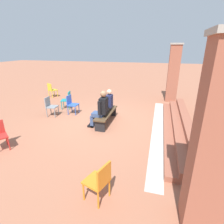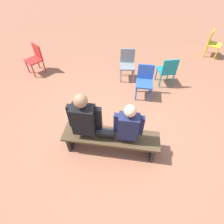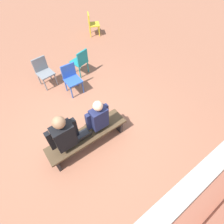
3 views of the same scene
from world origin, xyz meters
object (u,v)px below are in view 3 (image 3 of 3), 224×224
(plastic_chair_far_left, at_px, (71,77))
(plastic_chair_by_pillar, at_px, (80,61))
(person_adult, at_px, (63,135))
(laptop, at_px, (84,135))
(bench, at_px, (88,136))
(plastic_chair_near_bench_right, at_px, (92,23))
(person_student, at_px, (97,118))
(plastic_chair_mid_courtyard, at_px, (43,71))

(plastic_chair_far_left, bearing_deg, plastic_chair_by_pillar, -138.19)
(person_adult, relative_size, laptop, 4.42)
(plastic_chair_by_pillar, bearing_deg, plastic_chair_far_left, 41.81)
(bench, relative_size, plastic_chair_near_bench_right, 2.14)
(laptop, distance_m, plastic_chair_by_pillar, 2.68)
(laptop, bearing_deg, person_adult, -12.75)
(plastic_chair_far_left, bearing_deg, person_adult, 58.91)
(bench, bearing_deg, person_student, -168.10)
(person_adult, distance_m, laptop, 0.45)
(bench, relative_size, laptop, 5.63)
(plastic_chair_far_left, height_order, plastic_chair_mid_courtyard, same)
(plastic_chair_mid_courtyard, xyz_separation_m, plastic_chair_by_pillar, (-1.10, 0.22, 0.00))
(bench, xyz_separation_m, laptop, (0.09, 0.01, 0.15))
(bench, height_order, plastic_chair_mid_courtyard, plastic_chair_mid_courtyard)
(person_student, xyz_separation_m, plastic_chair_mid_courtyard, (0.21, -2.50, -0.21))
(person_student, relative_size, person_adult, 0.91)
(bench, distance_m, plastic_chair_near_bench_right, 5.13)
(laptop, xyz_separation_m, plastic_chair_by_pillar, (-1.28, -2.36, -0.02))
(person_adult, distance_m, plastic_chair_mid_courtyard, 2.56)
(bench, height_order, plastic_chair_by_pillar, plastic_chair_by_pillar)
(laptop, distance_m, plastic_chair_mid_courtyard, 2.58)
(plastic_chair_mid_courtyard, relative_size, plastic_chair_near_bench_right, 1.00)
(plastic_chair_far_left, bearing_deg, person_student, 80.57)
(plastic_chair_near_bench_right, bearing_deg, person_student, 59.20)
(bench, height_order, plastic_chair_far_left, plastic_chair_far_left)
(person_adult, relative_size, plastic_chair_mid_courtyard, 1.68)
(person_adult, height_order, plastic_chair_mid_courtyard, person_adult)
(person_adult, bearing_deg, plastic_chair_far_left, -121.09)
(person_student, height_order, plastic_chair_far_left, person_student)
(person_student, bearing_deg, plastic_chair_mid_courtyard, -85.12)
(person_student, distance_m, laptop, 0.44)
(person_student, distance_m, plastic_chair_mid_courtyard, 2.51)
(bench, relative_size, plastic_chair_far_left, 2.14)
(plastic_chair_far_left, relative_size, plastic_chair_by_pillar, 1.00)
(laptop, xyz_separation_m, plastic_chair_mid_courtyard, (-0.18, -2.57, -0.02))
(plastic_chair_far_left, distance_m, plastic_chair_near_bench_right, 3.33)
(bench, xyz_separation_m, plastic_chair_mid_courtyard, (-0.09, -2.56, 0.13))
(plastic_chair_near_bench_right, bearing_deg, plastic_chair_by_pillar, 49.96)
(plastic_chair_mid_courtyard, height_order, plastic_chair_by_pillar, same)
(laptop, height_order, plastic_chair_mid_courtyard, plastic_chair_mid_courtyard)
(bench, height_order, plastic_chair_near_bench_right, plastic_chair_near_bench_right)
(person_adult, distance_m, plastic_chair_by_pillar, 2.82)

